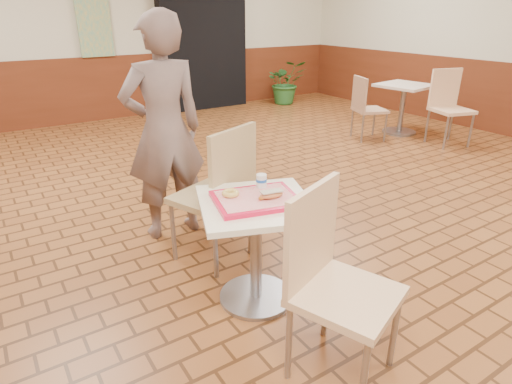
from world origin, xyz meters
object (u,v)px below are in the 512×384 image
potted_plant (286,82)px  chair_main_back (220,189)px  main_table (256,235)px  chair_second_left (366,105)px  customer (164,131)px  long_john_donut (271,195)px  paper_cup (261,181)px  second_table (403,100)px  chair_main_front (332,276)px  ring_donut (231,193)px  serving_tray (256,199)px  chair_second_front (449,103)px

potted_plant → chair_main_back: bearing=-131.3°
main_table → chair_second_left: bearing=34.4°
customer → long_john_donut: bearing=100.3°
paper_cup → second_table: 4.34m
potted_plant → chair_second_left: bearing=-102.5°
paper_cup → chair_second_left: chair_second_left is taller
chair_main_front → paper_cup: (0.10, 0.76, 0.20)m
main_table → second_table: size_ratio=0.95×
chair_main_front → paper_cup: 0.79m
ring_donut → long_john_donut: size_ratio=0.65×
chair_main_front → long_john_donut: chair_main_front is taller
customer → ring_donut: bearing=91.8°
main_table → long_john_donut: long_john_donut is taller
main_table → long_john_donut: bearing=-43.9°
chair_main_back → ring_donut: bearing=48.2°
chair_second_left → main_table: bearing=144.9°
serving_tray → paper_cup: (0.11, 0.11, 0.06)m
chair_second_left → chair_second_front: bearing=-111.6°
chair_main_back → second_table: chair_main_back is taller
serving_tray → chair_second_front: 4.29m
chair_main_front → customer: bearing=72.2°
ring_donut → paper_cup: (0.22, 0.01, 0.03)m
serving_tray → potted_plant: size_ratio=0.58×
chair_second_left → paper_cup: bearing=144.5°
second_table → customer: bearing=-165.6°
second_table → chair_second_front: (0.09, -0.66, 0.07)m
serving_tray → paper_cup: bearing=44.7°
potted_plant → main_table: bearing=-128.4°
ring_donut → second_table: 4.54m
chair_main_back → potted_plant: size_ratio=1.23×
paper_cup → potted_plant: size_ratio=0.10×
ring_donut → long_john_donut: 0.23m
chair_main_front → customer: (-0.09, 1.77, 0.31)m
ring_donut → potted_plant: bearing=50.3°
chair_main_front → long_john_donut: bearing=63.5°
serving_tray → potted_plant: 6.12m
chair_main_front → serving_tray: bearing=69.5°
paper_cup → chair_main_back: bearing=99.1°
serving_tray → potted_plant: (3.79, 4.79, -0.28)m
serving_tray → ring_donut: (-0.11, 0.10, 0.03)m
paper_cup → long_john_donut: bearing=-105.7°
chair_main_front → long_john_donut: size_ratio=6.23×
chair_main_back → customer: bearing=-99.3°
chair_main_front → long_john_donut: 0.62m
main_table → paper_cup: paper_cup is taller
chair_main_front → chair_second_front: chair_second_front is taller
chair_second_front → potted_plant: size_ratio=1.20×
customer → serving_tray: size_ratio=3.59×
main_table → customer: (-0.09, 1.12, 0.40)m
ring_donut → chair_second_left: (3.34, 2.12, -0.24)m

